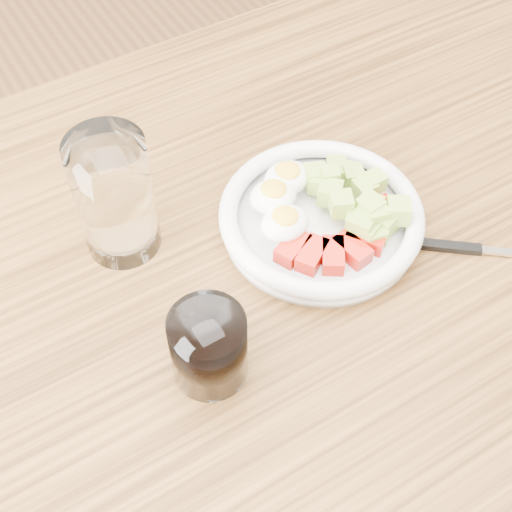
{
  "coord_description": "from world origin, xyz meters",
  "views": [
    {
      "loc": [
        -0.26,
        -0.4,
        1.42
      ],
      "look_at": [
        -0.01,
        0.01,
        0.8
      ],
      "focal_mm": 50.0,
      "sensor_mm": 36.0,
      "label": 1
    }
  ],
  "objects": [
    {
      "name": "water_glass",
      "position": [
        -0.12,
        0.13,
        0.85
      ],
      "size": [
        0.09,
        0.09,
        0.15
      ],
      "primitive_type": "cylinder",
      "color": "white",
      "rests_on": "dining_table"
    },
    {
      "name": "bowl",
      "position": [
        0.09,
        0.03,
        0.79
      ],
      "size": [
        0.24,
        0.24,
        0.06
      ],
      "color": "white",
      "rests_on": "dining_table"
    },
    {
      "name": "coffee_glass",
      "position": [
        -0.11,
        -0.07,
        0.81
      ],
      "size": [
        0.08,
        0.08,
        0.09
      ],
      "color": "white",
      "rests_on": "dining_table"
    },
    {
      "name": "ground",
      "position": [
        0.0,
        0.0,
        0.0
      ],
      "size": [
        4.0,
        4.0,
        0.0
      ],
      "primitive_type": "plane",
      "color": "brown",
      "rests_on": "ground"
    },
    {
      "name": "dining_table",
      "position": [
        0.0,
        0.0,
        0.67
      ],
      "size": [
        1.5,
        0.9,
        0.77
      ],
      "color": "brown",
      "rests_on": "ground"
    },
    {
      "name": "fork",
      "position": [
        0.21,
        -0.09,
        0.77
      ],
      "size": [
        0.16,
        0.13,
        0.01
      ],
      "color": "black",
      "rests_on": "dining_table"
    }
  ]
}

